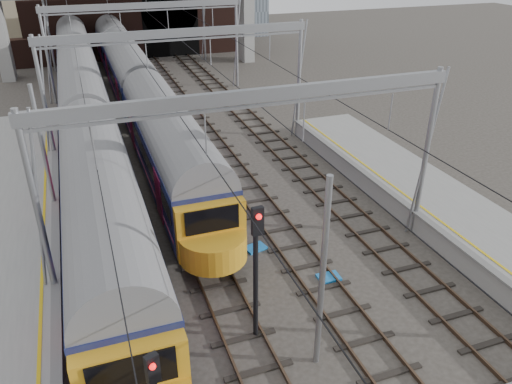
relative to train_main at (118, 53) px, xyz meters
name	(u,v)px	position (x,y,z in m)	size (l,w,h in m)	color
tracks	(214,194)	(2.00, -27.13, -2.58)	(14.40, 80.00, 0.22)	#4C3828
overhead_line	(181,52)	(2.00, -20.64, 3.97)	(16.80, 80.00, 8.00)	gray
retaining_wall	(138,19)	(3.40, 9.81, 1.73)	(28.00, 2.75, 9.00)	#311B16
train_main	(118,53)	(0.00, 0.00, 0.00)	(2.99, 69.00, 5.07)	black
train_second	(83,97)	(-4.00, -14.59, 0.06)	(3.09, 53.57, 5.22)	black
signal_near_centre	(256,260)	(0.47, -38.36, 0.76)	(0.39, 0.49, 5.41)	black
equip_cover_a	(329,277)	(4.51, -36.18, -2.55)	(0.94, 0.66, 0.11)	blue
equip_cover_b	(255,248)	(2.36, -33.03, -2.55)	(0.94, 0.67, 0.11)	blue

